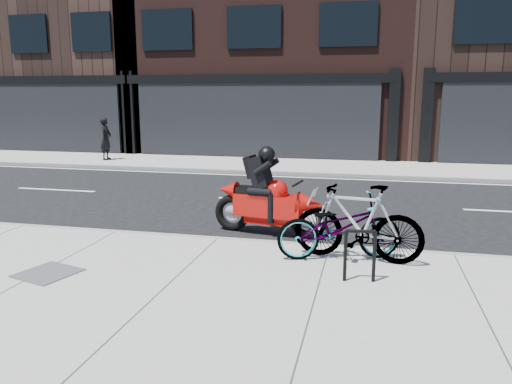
% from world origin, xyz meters
% --- Properties ---
extents(ground, '(120.00, 120.00, 0.00)m').
position_xyz_m(ground, '(0.00, 0.00, 0.00)').
color(ground, black).
rests_on(ground, ground).
extents(sidewalk_near, '(60.00, 6.00, 0.13)m').
position_xyz_m(sidewalk_near, '(0.00, -5.00, 0.07)').
color(sidewalk_near, gray).
rests_on(sidewalk_near, ground).
extents(sidewalk_far, '(60.00, 3.50, 0.13)m').
position_xyz_m(sidewalk_far, '(0.00, 7.75, 0.07)').
color(sidewalk_far, gray).
rests_on(sidewalk_far, ground).
extents(building_midwest, '(10.00, 10.00, 12.00)m').
position_xyz_m(building_midwest, '(-12.00, 14.50, 6.00)').
color(building_midwest, black).
rests_on(building_midwest, ground).
extents(bike_rack, '(0.44, 0.10, 0.74)m').
position_xyz_m(bike_rack, '(2.53, -3.52, 0.56)').
color(bike_rack, black).
rests_on(bike_rack, sidewalk_near).
extents(bicycle_front, '(2.06, 1.22, 1.02)m').
position_xyz_m(bicycle_front, '(2.19, -2.60, 0.64)').
color(bicycle_front, gray).
rests_on(bicycle_front, sidewalk_near).
extents(bicycle_rear, '(2.06, 0.84, 1.21)m').
position_xyz_m(bicycle_rear, '(2.46, -2.60, 0.73)').
color(bicycle_rear, gray).
rests_on(bicycle_rear, sidewalk_near).
extents(motorcycle, '(2.30, 0.79, 1.72)m').
position_xyz_m(motorcycle, '(0.86, -1.07, 0.70)').
color(motorcycle, black).
rests_on(motorcycle, ground).
extents(pedestrian, '(0.44, 0.63, 1.64)m').
position_xyz_m(pedestrian, '(-7.43, 7.38, 0.95)').
color(pedestrian, black).
rests_on(pedestrian, sidewalk_far).
extents(utility_grate, '(0.93, 0.93, 0.02)m').
position_xyz_m(utility_grate, '(-1.86, -4.22, 0.14)').
color(utility_grate, '#4E4E50').
rests_on(utility_grate, sidewalk_near).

